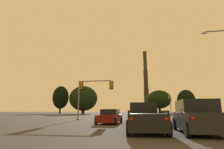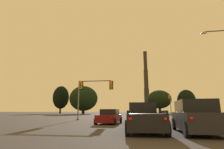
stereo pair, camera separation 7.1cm
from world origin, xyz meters
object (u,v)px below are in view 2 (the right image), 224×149
(sedan_center_lane_front, at_px, (140,117))
(sedan_left_lane_front, at_px, (110,117))
(pickup_truck_center_lane_second, at_px, (144,118))
(suv_right_lane_second, at_px, (195,117))
(traffic_light_far_right, at_px, (170,102))
(traffic_light_overhead_left, at_px, (90,89))
(smokestack, at_px, (146,88))

(sedan_center_lane_front, relative_size, sedan_left_lane_front, 0.99)
(sedan_left_lane_front, xyz_separation_m, pickup_truck_center_lane_second, (3.28, -6.42, 0.14))
(sedan_left_lane_front, bearing_deg, suv_right_lane_second, -46.63)
(sedan_center_lane_front, bearing_deg, pickup_truck_center_lane_second, -88.07)
(sedan_center_lane_front, distance_m, traffic_light_far_right, 34.41)
(pickup_truck_center_lane_second, bearing_deg, traffic_light_overhead_left, 117.25)
(pickup_truck_center_lane_second, height_order, smokestack, smokestack)
(smokestack, bearing_deg, pickup_truck_center_lane_second, -92.65)
(suv_right_lane_second, bearing_deg, traffic_light_far_right, 84.65)
(sedan_center_lane_front, relative_size, pickup_truck_center_lane_second, 0.85)
(suv_right_lane_second, distance_m, sedan_center_lane_front, 7.67)
(pickup_truck_center_lane_second, xyz_separation_m, traffic_light_far_right, (8.32, 39.40, 3.03))
(sedan_left_lane_front, distance_m, pickup_truck_center_lane_second, 7.21)
(sedan_center_lane_front, height_order, pickup_truck_center_lane_second, pickup_truck_center_lane_second)
(traffic_light_overhead_left, height_order, traffic_light_far_right, traffic_light_far_right)
(sedan_left_lane_front, distance_m, traffic_light_far_right, 35.10)
(pickup_truck_center_lane_second, xyz_separation_m, smokestack, (7.59, 164.13, 23.33))
(suv_right_lane_second, relative_size, sedan_left_lane_front, 1.04)
(traffic_light_far_right, bearing_deg, smokestack, 90.34)
(smokestack, bearing_deg, sedan_left_lane_front, -93.94)
(sedan_left_lane_front, relative_size, traffic_light_far_right, 0.82)
(sedan_center_lane_front, bearing_deg, traffic_light_overhead_left, 136.65)
(suv_right_lane_second, height_order, traffic_light_far_right, traffic_light_far_right)
(sedan_left_lane_front, height_order, traffic_light_overhead_left, traffic_light_overhead_left)
(pickup_truck_center_lane_second, bearing_deg, sedan_left_lane_front, 114.89)
(sedan_center_lane_front, bearing_deg, traffic_light_far_right, 75.35)
(sedan_left_lane_front, relative_size, pickup_truck_center_lane_second, 0.86)
(sedan_left_lane_front, height_order, traffic_light_far_right, traffic_light_far_right)
(traffic_light_far_right, height_order, smokestack, smokestack)
(sedan_center_lane_front, relative_size, smokestack, 0.08)
(pickup_truck_center_lane_second, distance_m, traffic_light_far_right, 40.38)
(sedan_center_lane_front, xyz_separation_m, smokestack, (7.82, 157.92, 23.47))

